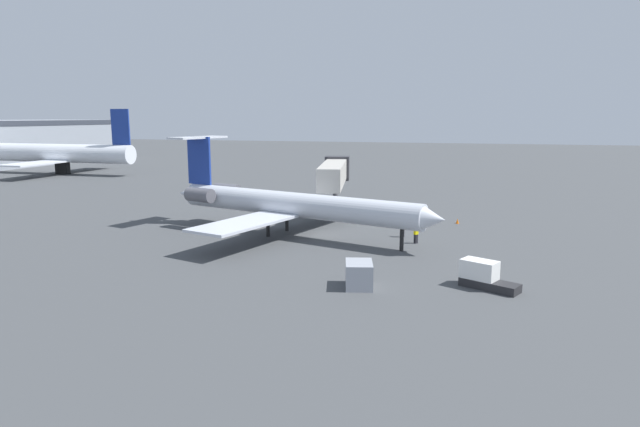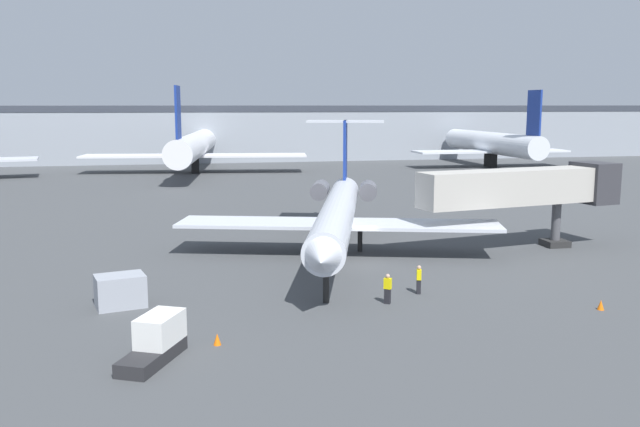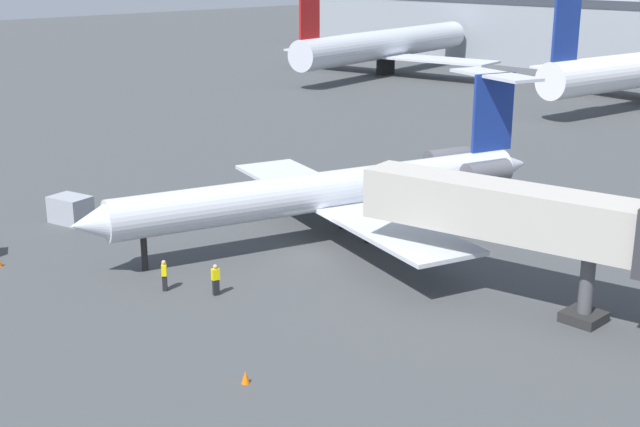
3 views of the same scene
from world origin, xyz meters
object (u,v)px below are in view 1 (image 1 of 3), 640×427
Objects in this scene: ground_crew_loader at (416,234)px; traffic_cone_near at (466,272)px; ground_crew_marshaller at (403,228)px; baggage_tug_lead at (484,276)px; regional_jet at (284,203)px; cargo_container_uld at (359,275)px; traffic_cone_mid at (457,221)px; jet_bridge at (334,173)px; parked_airliner_centre at (62,154)px.

ground_crew_loader reaches higher than traffic_cone_near.
ground_crew_marshaller is 0.40× the size of baggage_tug_lead.
regional_jet is 18.35m from cargo_container_uld.
cargo_container_uld is 26.02m from traffic_cone_mid.
cargo_container_uld is at bearing 166.77° from traffic_cone_mid.
jet_bridge is 9.99× the size of ground_crew_marshaller.
ground_crew_marshaller is at bearing -79.88° from regional_jet.
cargo_container_uld is at bearing 123.82° from traffic_cone_near.
jet_bridge is (14.72, -1.41, 1.51)m from regional_jet.
ground_crew_loader is 14.64m from cargo_container_uld.
parked_airliner_centre reaches higher than regional_jet.
ground_crew_marshaller is 9.89m from traffic_cone_mid.
traffic_cone_mid is (10.56, -16.59, -2.97)m from regional_jet.
jet_bridge reaches higher than cargo_container_uld.
ground_crew_marshaller is at bearing 32.87° from ground_crew_loader.
jet_bridge is 31.13m from cargo_container_uld.
ground_crew_loader is (-0.32, -13.11, -2.39)m from regional_jet.
jet_bridge is 32.74m from baggage_tug_lead.
regional_jet reaches higher than traffic_cone_mid.
parked_airliner_centre is at bearing 67.89° from traffic_cone_mid.
regional_jet is 55.58× the size of traffic_cone_mid.
ground_crew_loader is 3.07× the size of traffic_cone_mid.
regional_jet is 13.33m from ground_crew_loader.
baggage_tug_lead is at bearing -174.07° from traffic_cone_mid.
ground_crew_marshaller is (-12.65, -10.16, -3.89)m from jet_bridge.
parked_airliner_centre is (28.33, 64.75, -0.55)m from jet_bridge.
cargo_container_uld reaches higher than traffic_cone_near.
traffic_cone_mid is at bearing 5.93° from baggage_tug_lead.
regional_jet is 20.61m from traffic_cone_near.
parked_airliner_centre is (55.66, 82.34, 3.36)m from baggage_tug_lead.
ground_crew_marshaller is 13.56m from traffic_cone_near.
cargo_container_uld is at bearing -144.20° from regional_jet.
ground_crew_marshaller is at bearing 26.84° from baggage_tug_lead.
regional_jet is 1.81× the size of jet_bridge.
parked_airliner_centre reaches higher than jet_bridge.
regional_jet is at bearing 56.41° from baggage_tug_lead.
ground_crew_marshaller is (2.07, -11.57, -2.39)m from regional_jet.
parked_airliner_centre is at bearing 55.80° from regional_jet.
baggage_tug_lead is (-27.34, -17.59, -3.91)m from jet_bridge.
parked_airliner_centre is at bearing 56.84° from traffic_cone_near.
traffic_cone_mid is (23.18, 2.41, -0.56)m from baggage_tug_lead.
baggage_tug_lead is 8.63m from cargo_container_uld.
baggage_tug_lead is at bearing -147.24° from jet_bridge.
regional_jet is 22.93m from baggage_tug_lead.
cargo_container_uld is 0.09× the size of parked_airliner_centre.
cargo_container_uld is at bearing 104.34° from baggage_tug_lead.
jet_bridge is at bearing 38.76° from ground_crew_marshaller.
regional_jet reaches higher than cargo_container_uld.
jet_bridge is at bearing 74.70° from traffic_cone_mid.
traffic_cone_near is at bearing -56.18° from cargo_container_uld.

